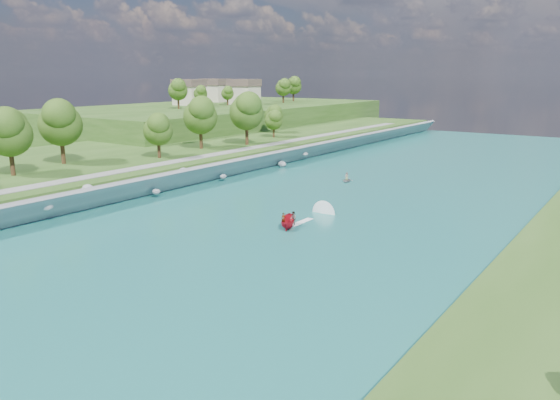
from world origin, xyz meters
The scene contains 11 objects.
ground centered at (0.00, 0.00, 0.00)m, with size 260.00×260.00×0.00m, color #2D5119.
river_water centered at (0.00, 20.00, 0.05)m, with size 55.00×240.00×0.10m, color #1B6860.
berm_west centered at (-50.00, 20.00, 1.75)m, with size 45.00×240.00×3.50m, color #2D5119.
ridge_west centered at (-82.50, 95.00, 4.50)m, with size 60.00×120.00×9.00m, color #2D5119.
riprap_bank centered at (-25.86, 19.00, 1.82)m, with size 4.44×236.00×4.21m.
riverside_path centered at (-32.50, 20.00, 3.55)m, with size 3.00×200.00×0.10m, color gray.
ridge_houses centered at (-88.67, 100.00, 13.31)m, with size 29.50×29.50×8.40m.
trees_west centered at (-41.58, 3.72, 9.52)m, with size 18.21×146.34×13.71m.
trees_ridge centered at (-77.26, 103.16, 13.81)m, with size 14.49×63.93×10.80m.
motorboat centered at (2.09, 11.09, 0.81)m, with size 3.60×19.04×2.08m.
raft centered at (-6.16, 40.86, 0.47)m, with size 2.80×3.32×1.65m.
Camera 1 is at (39.01, -45.33, 19.00)m, focal length 35.00 mm.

